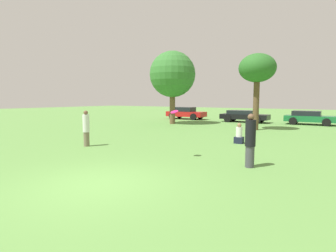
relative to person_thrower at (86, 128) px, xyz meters
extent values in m
plane|color=#5B8E42|center=(4.85, -3.62, -0.87)|extent=(120.00, 120.00, 0.00)
cylinder|color=#726651|center=(0.00, 0.00, -0.53)|extent=(0.27, 0.27, 0.68)
cylinder|color=silver|center=(0.00, 0.00, 0.23)|extent=(0.32, 0.32, 0.84)
sphere|color=brown|center=(0.00, 0.00, 0.74)|extent=(0.21, 0.21, 0.21)
cylinder|color=#3F3F47|center=(7.69, 0.37, -0.51)|extent=(0.29, 0.29, 0.71)
cylinder|color=black|center=(7.69, 0.37, 0.28)|extent=(0.34, 0.34, 0.87)
sphere|color=brown|center=(7.69, 0.37, 0.81)|extent=(0.21, 0.21, 0.21)
cylinder|color=#F21E72|center=(4.89, 0.12, 0.91)|extent=(0.30, 0.28, 0.14)
cube|color=#191E33|center=(5.83, 4.83, -0.70)|extent=(0.43, 0.36, 0.34)
cylinder|color=silver|center=(5.83, 4.83, -0.28)|extent=(0.32, 0.32, 0.50)
sphere|color=#8C6647|center=(5.83, 4.83, 0.06)|extent=(0.22, 0.22, 0.22)
cylinder|color=brown|center=(-2.78, 11.99, 0.80)|extent=(0.49, 0.49, 3.33)
sphere|color=#33702D|center=(-2.78, 11.99, 3.59)|extent=(4.10, 4.10, 4.10)
cylinder|color=brown|center=(4.86, 11.30, 1.01)|extent=(0.42, 0.42, 3.75)
ellipsoid|color=#286023|center=(4.86, 11.30, 3.60)|extent=(2.62, 2.62, 2.05)
cube|color=red|center=(-4.53, 17.58, -0.29)|extent=(4.38, 1.74, 0.54)
cube|color=black|center=(-4.86, 17.57, 0.23)|extent=(2.42, 1.51, 0.49)
cylinder|color=black|center=(-3.19, 18.44, -0.51)|extent=(0.72, 0.21, 0.72)
cylinder|color=black|center=(-3.17, 16.76, -0.51)|extent=(0.72, 0.21, 0.72)
cylinder|color=black|center=(-5.89, 18.40, -0.51)|extent=(0.72, 0.21, 0.72)
cylinder|color=black|center=(-5.87, 16.72, -0.51)|extent=(0.72, 0.21, 0.72)
cube|color=black|center=(2.17, 17.29, -0.33)|extent=(4.54, 1.76, 0.48)
cube|color=black|center=(1.83, 17.28, 0.10)|extent=(2.51, 1.53, 0.37)
cylinder|color=black|center=(3.56, 18.15, -0.52)|extent=(0.70, 0.20, 0.70)
cylinder|color=black|center=(3.58, 16.46, -0.52)|extent=(0.70, 0.20, 0.70)
cylinder|color=black|center=(0.76, 18.12, -0.52)|extent=(0.70, 0.20, 0.70)
cylinder|color=black|center=(0.78, 16.42, -0.52)|extent=(0.70, 0.20, 0.70)
cube|color=#196633|center=(7.78, 17.95, -0.33)|extent=(4.12, 1.78, 0.51)
cube|color=black|center=(7.47, 17.94, 0.13)|extent=(2.27, 1.55, 0.42)
cylinder|color=black|center=(9.03, 18.83, -0.54)|extent=(0.66, 0.21, 0.66)
cylinder|color=black|center=(9.06, 17.10, -0.54)|extent=(0.66, 0.21, 0.66)
cylinder|color=black|center=(6.50, 18.80, -0.54)|extent=(0.66, 0.21, 0.66)
cylinder|color=black|center=(6.52, 17.07, -0.54)|extent=(0.66, 0.21, 0.66)
camera|label=1|loc=(10.21, -8.34, 1.39)|focal=28.45mm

